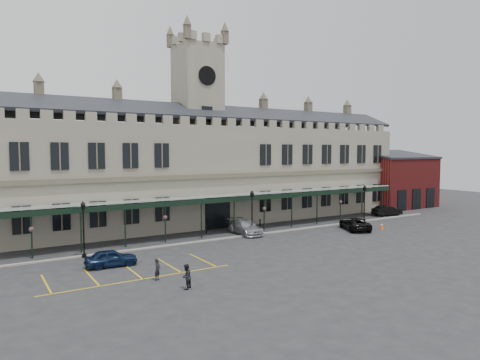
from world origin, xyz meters
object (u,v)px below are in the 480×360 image
clock_tower (198,118)px  sign_board (243,226)px  lamp_post_left (83,224)px  person_b (186,277)px  lamp_post_mid (252,209)px  station_building (198,172)px  lamp_post_right (365,200)px  car_left_a (111,258)px  car_taxi (245,227)px  traffic_cone (382,226)px  person_a (157,269)px  car_van (355,224)px  car_right_b (387,211)px

clock_tower → sign_board: size_ratio=22.67×
lamp_post_left → person_b: bearing=-72.3°
lamp_post_mid → person_b: size_ratio=2.92×
station_building → lamp_post_right: bearing=-29.7°
car_left_a → car_taxi: car_taxi is taller
traffic_cone → car_left_a: bearing=179.2°
car_taxi → person_a: bearing=-139.2°
car_van → car_right_b: car_right_b is taller
lamp_post_right → sign_board: bearing=169.5°
lamp_post_right → sign_board: lamp_post_right is taller
station_building → clock_tower: size_ratio=2.42×
car_taxi → lamp_post_left: bearing=-171.8°
station_building → car_taxi: station_building is taller
lamp_post_right → car_taxi: size_ratio=0.89×
person_a → lamp_post_mid: bearing=-4.9°
car_taxi → person_b: person_b is taller
lamp_post_mid → car_taxi: bearing=103.5°
lamp_post_left → sign_board: lamp_post_left is taller
person_a → station_building: bearing=17.8°
lamp_post_right → person_b: size_ratio=2.81×
car_van → person_a: person_a is taller
sign_board → car_taxi: size_ratio=0.21×
car_left_a → car_right_b: 40.45m
car_left_a → clock_tower: bearing=-41.3°
car_taxi → person_b: 19.02m
station_building → lamp_post_left: size_ratio=12.29×
lamp_post_right → person_a: (-31.65, -9.61, -2.02)m
station_building → person_b: (-12.30, -22.96, -5.63)m
car_taxi → lamp_post_mid: bearing=-72.9°
sign_board → car_right_b: bearing=-5.3°
car_right_b → lamp_post_mid: bearing=103.5°
clock_tower → sign_board: (1.95, -7.53, -12.58)m
lamp_post_left → traffic_cone: size_ratio=6.56×
car_van → lamp_post_left: bearing=19.1°
car_left_a → lamp_post_right: bearing=-78.8°
station_building → person_a: (-13.20, -20.11, -5.69)m
lamp_post_left → clock_tower: bearing=33.8°
clock_tower → sign_board: clock_tower is taller
lamp_post_left → lamp_post_right: 34.64m
lamp_post_mid → lamp_post_right: 17.21m
person_b → car_right_b: bearing=163.5°
lamp_post_right → car_left_a: (-33.45, -4.27, -2.12)m
traffic_cone → car_left_a: 31.12m
car_taxi → car_right_b: car_taxi is taller
person_b → car_left_a: bearing=-109.1°
sign_board → person_b: bearing=-134.6°
lamp_post_right → sign_board: 16.93m
sign_board → clock_tower: bearing=102.5°
clock_tower → person_a: clock_tower is taller
car_left_a → lamp_post_mid: bearing=-70.9°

